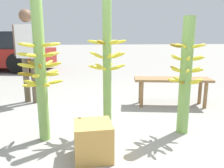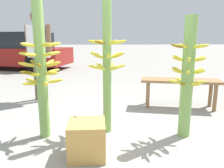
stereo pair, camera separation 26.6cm
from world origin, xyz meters
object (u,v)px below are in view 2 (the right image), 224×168
at_px(vendor_person, 39,47).
at_px(banana_stalk_center, 107,62).
at_px(produce_crate, 87,139).
at_px(parked_car, 15,51).
at_px(banana_stalk_left, 41,65).
at_px(banana_stalk_right, 187,76).
at_px(market_bench, 180,84).

bearing_deg(vendor_person, banana_stalk_center, 155.78).
bearing_deg(produce_crate, parked_car, 114.22).
height_order(banana_stalk_left, banana_stalk_right, banana_stalk_left).
xyz_separation_m(banana_stalk_center, vendor_person, (-1.18, 1.51, 0.12)).
distance_m(banana_stalk_left, vendor_person, 1.67).
height_order(banana_stalk_center, vendor_person, banana_stalk_center).
bearing_deg(banana_stalk_center, produce_crate, -111.23).
xyz_separation_m(parked_car, produce_crate, (3.04, -6.75, -0.49)).
relative_size(banana_stalk_right, parked_car, 0.31).
xyz_separation_m(banana_stalk_right, parked_car, (-4.18, 6.34, -0.06)).
xyz_separation_m(banana_stalk_left, parked_car, (-2.51, 6.25, -0.19)).
bearing_deg(vendor_person, market_bench, -166.30).
bearing_deg(banana_stalk_center, parked_car, 117.95).
distance_m(banana_stalk_left, produce_crate, 0.99).
height_order(market_bench, produce_crate, market_bench).
xyz_separation_m(banana_stalk_left, banana_stalk_center, (0.75, 0.10, 0.02)).
bearing_deg(vendor_person, banana_stalk_right, 168.76).
xyz_separation_m(banana_stalk_right, produce_crate, (-1.15, -0.40, -0.55)).
height_order(vendor_person, market_bench, vendor_person).
bearing_deg(market_bench, produce_crate, -122.39).
bearing_deg(market_bench, parked_car, 143.63).
distance_m(banana_stalk_left, parked_car, 6.74).
bearing_deg(produce_crate, vendor_person, 114.28).
distance_m(banana_stalk_right, vendor_person, 2.71).
xyz_separation_m(banana_stalk_center, banana_stalk_right, (0.92, -0.19, -0.15)).
bearing_deg(banana_stalk_center, banana_stalk_left, -172.62).
bearing_deg(banana_stalk_left, vendor_person, 104.86).
height_order(banana_stalk_center, market_bench, banana_stalk_center).
height_order(banana_stalk_center, banana_stalk_right, banana_stalk_center).
bearing_deg(vendor_person, produce_crate, 142.10).
bearing_deg(market_bench, banana_stalk_left, -141.00).
bearing_deg(parked_car, banana_stalk_center, -137.26).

